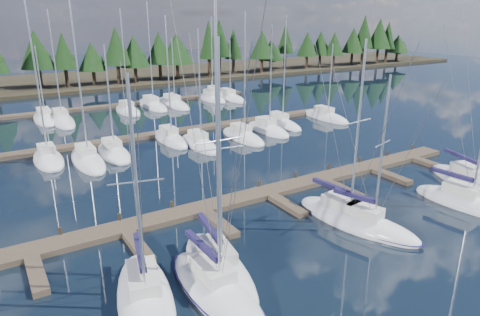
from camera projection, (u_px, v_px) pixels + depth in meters
ground at (201, 156)px, 45.49m from camera, size 260.00×260.00×0.00m
far_shore at (79, 81)px, 93.84m from camera, size 220.00×30.00×0.60m
main_dock at (270, 195)px, 35.22m from camera, size 44.00×6.13×0.90m
back_docks at (140, 118)px, 61.24m from camera, size 50.00×21.80×0.40m
front_sailboat_0 at (145, 299)px, 22.25m from camera, size 4.94×9.66×12.84m
front_sailboat_1 at (216, 289)px, 23.07m from camera, size 3.17×9.10×15.88m
front_sailboat_2 at (219, 270)px, 24.82m from camera, size 4.36×9.51×14.18m
front_sailboat_3 at (345, 217)px, 31.25m from camera, size 3.78×8.66×13.70m
front_sailboat_4 at (368, 226)px, 29.88m from camera, size 4.61×8.16×11.65m
front_sailboat_5 at (465, 202)px, 33.62m from camera, size 3.53×8.48×14.66m
front_sailboat_6 at (471, 183)px, 37.41m from camera, size 5.49×10.17×16.54m
back_sailboat_rows at (156, 123)px, 58.21m from camera, size 46.92×32.89×17.52m
motor_yacht_right at (213, 97)px, 75.20m from camera, size 3.63×7.97×3.83m
tree_line at (89, 50)px, 83.97m from camera, size 185.77×11.76×13.40m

